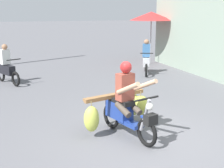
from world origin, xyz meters
TOP-DOWN VIEW (x-y plane):
  - ground_plane at (0.00, 0.00)m, footprint 120.00×120.00m
  - motorbike_main_loaded at (-0.29, 0.74)m, footprint 1.65×1.95m
  - motorbike_distant_ahead_left at (-2.66, 6.25)m, footprint 0.83×1.50m
  - motorbike_distant_ahead_right at (2.71, 6.20)m, footprint 0.80×1.52m
  - market_umbrella_near_shop at (3.94, 8.34)m, footprint 2.03×2.03m

SIDE VIEW (x-z plane):
  - ground_plane at x=0.00m, z-range 0.00..0.00m
  - motorbike_main_loaded at x=-0.29m, z-range -0.23..1.35m
  - motorbike_distant_ahead_left at x=-2.66m, z-range -0.13..1.27m
  - motorbike_distant_ahead_right at x=2.71m, z-range -0.13..1.27m
  - market_umbrella_near_shop at x=3.94m, z-range 1.02..3.48m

